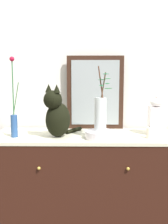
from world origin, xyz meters
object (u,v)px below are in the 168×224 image
Objects in this scene: mirror_leaning at (95,93)px; bowl_porcelain at (100,135)px; vase_glass_clear at (101,112)px; candle_pillar at (149,133)px; sideboard at (84,185)px; cat_sitting at (57,115)px; vase_slim_green at (14,118)px; jar_lidded_porcelain at (156,117)px.

mirror_leaning reaches higher than bowl_porcelain.
vase_glass_clear is 0.40m from candle_pillar.
sideboard is 3.53× the size of cat_sitting.
cat_sitting is 0.36m from bowl_porcelain.
sideboard is at bearing 131.63° from bowl_porcelain.
vase_slim_green is (-0.33, -0.00, -0.02)m from cat_sitting.
jar_lidded_porcelain is 0.18m from candle_pillar.
candle_pillar is at bearing -2.61° from cat_sitting.
vase_slim_green is at bearing -169.88° from sideboard.
candle_pillar reaches higher than bowl_porcelain.
jar_lidded_porcelain reaches higher than bowl_porcelain.
vase_glass_clear is 5.11× the size of candle_pillar.
sideboard is 0.63m from cat_sitting.
candle_pillar is at bearing -13.84° from sideboard.
vase_glass_clear is (0.03, -0.39, -0.12)m from mirror_leaning.
mirror_leaning is at bearing 137.03° from candle_pillar.
vase_slim_green reaches higher than sideboard.
bowl_porcelain is at bearing -48.37° from sideboard.
cat_sitting is 1.80× the size of bowl_porcelain.
sideboard is 0.78m from mirror_leaning.
jar_lidded_porcelain reaches higher than sideboard.
vase_glass_clear is at bearing -177.35° from candle_pillar.
candle_pillar is (1.02, -0.03, -0.11)m from vase_slim_green.
cat_sitting reaches higher than bowl_porcelain.
bowl_porcelain is at bearing -3.82° from vase_slim_green.
mirror_leaning reaches higher than sideboard.
vase_glass_clear is 0.47m from jar_lidded_porcelain.
sideboard is 15.28× the size of candle_pillar.
candle_pillar is (0.40, -0.37, -0.27)m from mirror_leaning.
bowl_porcelain is (0.32, -0.05, -0.14)m from cat_sitting.
mirror_leaning is at bearing 28.98° from vase_slim_green.
sideboard is 0.68m from candle_pillar.
jar_lidded_porcelain is at bearing 18.24° from vase_glass_clear.
cat_sitting is 1.30× the size of jar_lidded_porcelain.
sideboard is at bearing 10.12° from vase_slim_green.
vase_slim_green is 0.66m from vase_glass_clear.
vase_glass_clear reaches higher than candle_pillar.
bowl_porcelain is 0.72× the size of jar_lidded_porcelain.
vase_slim_green is at bearing 176.18° from bowl_porcelain.
candle_pillar is at bearing -121.26° from jar_lidded_porcelain.
mirror_leaning is 0.47m from cat_sitting.
mirror_leaning is 0.41m from vase_glass_clear.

